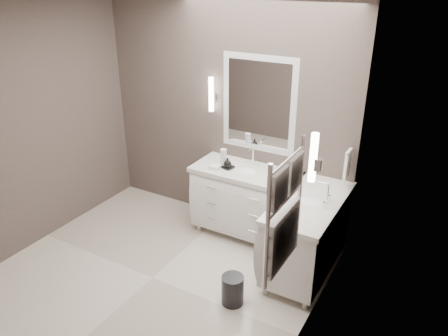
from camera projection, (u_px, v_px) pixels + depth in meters
The scene contains 20 objects.
floor at pixel (153, 278), 4.54m from camera, with size 3.20×3.00×0.01m, color beige.
ceiling at pixel (129, 0), 3.42m from camera, with size 3.20×3.00×0.01m, color white.
wall_back at pixel (224, 115), 5.17m from camera, with size 3.20×0.01×2.70m, color #4D423E.
wall_left at pixel (26, 129), 4.70m from camera, with size 0.01×3.00×2.70m, color #4D423E.
wall_right at pixel (311, 201), 3.25m from camera, with size 0.01×3.00×2.70m, color #4D423E.
vanity_back at pixel (246, 198), 5.10m from camera, with size 1.24×0.59×0.97m.
vanity_right at pixel (308, 232), 4.45m from camera, with size 0.59×1.24×0.97m.
mirror_back at pixel (259, 104), 4.87m from camera, with size 0.90×0.02×1.10m.
mirror_right at pixel (342, 142), 3.81m from camera, with size 0.02×0.90×1.10m.
sconce_back at pixel (211, 95), 5.06m from camera, with size 0.06×0.06×0.40m.
sconce_right at pixel (313, 159), 3.36m from camera, with size 0.06×0.06×0.40m.
towel_bar_corner at pixel (348, 163), 4.45m from camera, with size 0.03×0.22×0.30m.
towel_ladder at pixel (283, 218), 2.94m from camera, with size 0.06×0.58×0.90m.
waste_bin at pixel (233, 290), 4.14m from camera, with size 0.21×0.21×0.30m, color black.
amenity_tray_back at pixel (227, 167), 5.00m from camera, with size 0.15×0.12×0.02m, color black.
amenity_tray_right at pixel (290, 207), 4.16m from camera, with size 0.11×0.15×0.02m, color black.
water_bottle at pixel (223, 158), 4.99m from camera, with size 0.07×0.07×0.21m, color silver.
soap_bottle_a at pixel (225, 159), 5.00m from camera, with size 0.06×0.07×0.14m, color white.
soap_bottle_b at pixel (228, 163), 4.94m from camera, with size 0.09×0.09×0.11m, color black.
soap_bottle_c at pixel (291, 198), 4.12m from camera, with size 0.06×0.06×0.16m, color white.
Camera 1 is at (2.46, -2.80, 2.92)m, focal length 35.00 mm.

